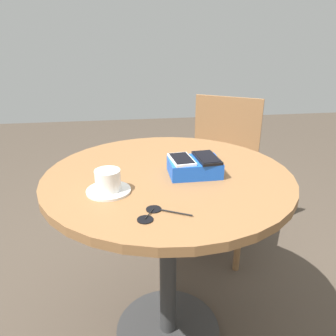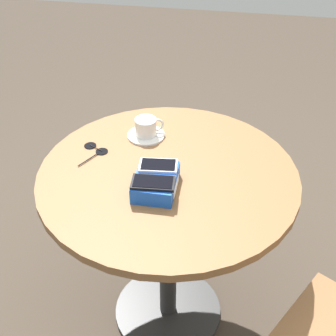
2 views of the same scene
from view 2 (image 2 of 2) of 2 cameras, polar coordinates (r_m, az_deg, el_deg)
The scene contains 8 objects.
ground_plane at distance 2.17m, azimuth -0.00°, elevation -17.03°, with size 8.00×8.00×0.00m, color #42382D.
round_table at distance 1.70m, azimuth -0.00°, elevation -4.75°, with size 0.90×0.90×0.78m.
phone_box at distance 1.52m, azimuth -1.49°, elevation -1.73°, with size 0.18×0.14×0.06m.
phone_black at distance 1.46m, azimuth -1.84°, elevation -1.79°, with size 0.08×0.14×0.01m.
phone_white at distance 1.54m, azimuth -1.19°, elevation 0.31°, with size 0.09×0.13×0.01m.
saucer at distance 1.79m, azimuth -2.69°, elevation 4.02°, with size 0.14×0.14×0.01m, color silver.
coffee_cup at distance 1.77m, azimuth -2.65°, elevation 5.07°, with size 0.08×0.11×0.07m.
sunglasses at distance 1.73m, azimuth -8.87°, elevation 2.22°, with size 0.15×0.10×0.01m.
Camera 2 is at (-1.25, -0.22, 1.76)m, focal length 50.00 mm.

